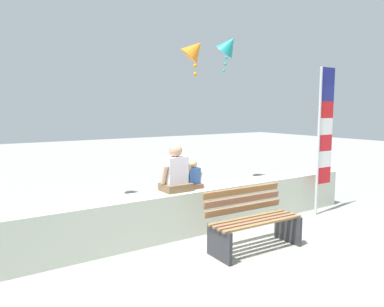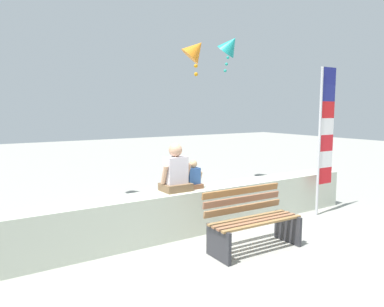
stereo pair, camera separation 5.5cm
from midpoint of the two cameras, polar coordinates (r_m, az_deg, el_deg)
ground_plane at (r=5.79m, az=5.39°, el=-13.97°), size 40.00×40.00×0.00m
seawall_ledge at (r=6.30m, az=0.73°, el=-8.69°), size 6.80×0.53×0.73m
park_bench at (r=5.56m, az=9.13°, el=-10.49°), size 1.46×0.65×0.88m
person_adult at (r=5.96m, az=-2.83°, el=-2.98°), size 0.51×0.38×0.78m
person_child at (r=6.15m, az=-0.09°, el=-3.74°), size 0.32×0.23×0.49m
flag_banner at (r=7.51m, az=19.68°, el=3.20°), size 0.43×0.05×2.86m
kite_teal at (r=10.30m, az=5.63°, el=16.49°), size 0.83×0.88×1.10m
kite_orange at (r=7.98m, az=0.23°, el=15.91°), size 0.76×0.71×0.88m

